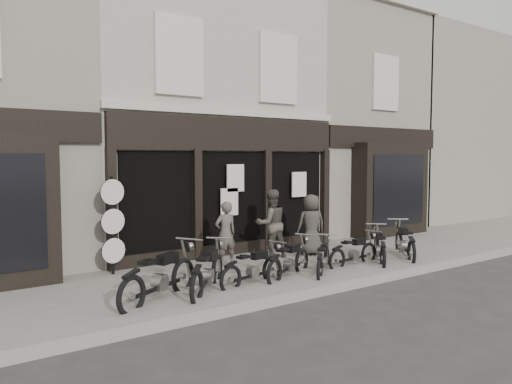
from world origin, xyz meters
TOP-DOWN VIEW (x-y plane):
  - ground_plane at (0.00, 0.00)m, footprint 90.00×90.00m
  - pavement at (0.00, 0.90)m, footprint 30.00×4.20m
  - kerb at (0.00, -1.25)m, footprint 30.00×0.25m
  - central_building at (0.00, 5.95)m, footprint 7.30×6.22m
  - neighbour_right at (6.35, 5.90)m, footprint 5.60×6.73m
  - filler_right at (14.50, 6.00)m, footprint 11.00×6.00m
  - motorcycle_0 at (-3.53, 0.06)m, footprint 2.16×1.42m
  - motorcycle_1 at (-2.47, 0.07)m, footprint 1.75×1.71m
  - motorcycle_2 at (-1.39, 0.00)m, footprint 1.90×0.69m
  - motorcycle_3 at (-0.35, 0.04)m, footprint 1.89×1.07m
  - motorcycle_4 at (0.57, -0.12)m, footprint 1.57×1.37m
  - motorcycle_5 at (1.77, 0.04)m, footprint 1.88×0.51m
  - motorcycle_6 at (2.67, -0.03)m, footprint 1.57×1.65m
  - motorcycle_7 at (3.70, -0.03)m, footprint 1.57×1.81m
  - man_left at (-0.95, 1.80)m, footprint 0.60×0.41m
  - man_centre at (0.56, 1.92)m, footprint 1.00×0.84m
  - man_right at (1.67, 1.54)m, footprint 0.94×0.74m
  - advert_sign_post at (-3.58, 2.48)m, footprint 0.58×0.37m

SIDE VIEW (x-z plane):
  - ground_plane at x=0.00m, z-range 0.00..0.00m
  - pavement at x=0.00m, z-range 0.00..0.12m
  - kerb at x=0.00m, z-range 0.00..0.13m
  - motorcycle_4 at x=0.57m, z-range -0.09..0.81m
  - motorcycle_5 at x=1.77m, z-range -0.09..0.81m
  - motorcycle_2 at x=-1.39m, z-range -0.09..0.83m
  - motorcycle_3 at x=-0.35m, z-range -0.10..0.87m
  - motorcycle_6 at x=2.67m, z-range -0.10..0.88m
  - motorcycle_7 at x=3.70m, z-range -0.11..0.93m
  - motorcycle_1 at x=-2.47m, z-range -0.11..0.94m
  - motorcycle_0 at x=-3.53m, z-range -0.12..1.02m
  - man_left at x=-0.95m, z-range 0.12..1.72m
  - man_right at x=1.67m, z-range 0.12..1.80m
  - man_centre at x=0.56m, z-range 0.12..1.96m
  - advert_sign_post at x=-3.58m, z-range -0.03..2.36m
  - neighbour_right at x=6.35m, z-range -0.13..8.21m
  - central_building at x=0.00m, z-range -0.09..8.25m
  - filler_right at x=14.50m, z-range 0.00..8.20m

